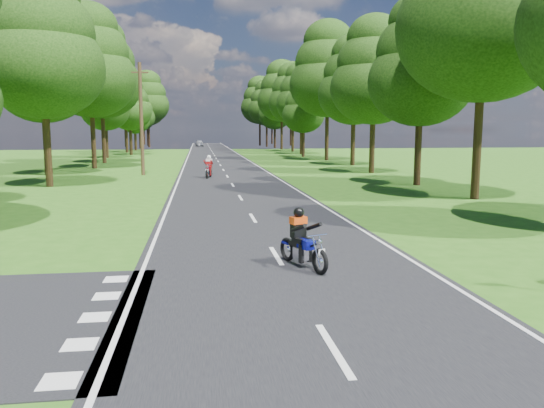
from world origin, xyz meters
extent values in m
plane|color=#295B14|center=(0.00, 0.00, 0.00)|extent=(160.00, 160.00, 0.00)
cube|color=black|center=(0.00, 50.00, 0.01)|extent=(7.00, 140.00, 0.02)
cube|color=silver|center=(0.00, -4.00, 0.02)|extent=(0.12, 2.00, 0.01)
cube|color=silver|center=(0.00, 2.00, 0.02)|extent=(0.12, 2.00, 0.01)
cube|color=silver|center=(0.00, 8.00, 0.02)|extent=(0.12, 2.00, 0.01)
cube|color=silver|center=(0.00, 14.00, 0.02)|extent=(0.12, 2.00, 0.01)
cube|color=silver|center=(0.00, 20.00, 0.02)|extent=(0.12, 2.00, 0.01)
cube|color=silver|center=(0.00, 26.00, 0.02)|extent=(0.12, 2.00, 0.01)
cube|color=silver|center=(0.00, 32.00, 0.02)|extent=(0.12, 2.00, 0.01)
cube|color=silver|center=(0.00, 38.00, 0.02)|extent=(0.12, 2.00, 0.01)
cube|color=silver|center=(0.00, 44.00, 0.02)|extent=(0.12, 2.00, 0.01)
cube|color=silver|center=(0.00, 50.00, 0.02)|extent=(0.12, 2.00, 0.01)
cube|color=silver|center=(0.00, 56.00, 0.02)|extent=(0.12, 2.00, 0.01)
cube|color=silver|center=(0.00, 62.00, 0.02)|extent=(0.12, 2.00, 0.01)
cube|color=silver|center=(0.00, 68.00, 0.02)|extent=(0.12, 2.00, 0.01)
cube|color=silver|center=(0.00, 74.00, 0.02)|extent=(0.12, 2.00, 0.01)
cube|color=silver|center=(0.00, 80.00, 0.02)|extent=(0.12, 2.00, 0.01)
cube|color=silver|center=(0.00, 86.00, 0.02)|extent=(0.12, 2.00, 0.01)
cube|color=silver|center=(0.00, 92.00, 0.02)|extent=(0.12, 2.00, 0.01)
cube|color=silver|center=(0.00, 98.00, 0.02)|extent=(0.12, 2.00, 0.01)
cube|color=silver|center=(0.00, 104.00, 0.02)|extent=(0.12, 2.00, 0.01)
cube|color=silver|center=(0.00, 110.00, 0.02)|extent=(0.12, 2.00, 0.01)
cube|color=silver|center=(0.00, 116.00, 0.02)|extent=(0.12, 2.00, 0.01)
cube|color=silver|center=(-3.30, 50.00, 0.02)|extent=(0.10, 140.00, 0.01)
cube|color=silver|center=(3.30, 50.00, 0.02)|extent=(0.10, 140.00, 0.01)
cube|color=silver|center=(-3.80, -4.50, 0.02)|extent=(0.50, 0.50, 0.01)
cube|color=silver|center=(-3.80, -3.30, 0.02)|extent=(0.50, 0.50, 0.01)
cube|color=silver|center=(-3.80, -2.10, 0.02)|extent=(0.50, 0.50, 0.01)
cube|color=silver|center=(-3.80, -0.90, 0.02)|extent=(0.50, 0.50, 0.01)
cube|color=silver|center=(-3.80, 0.30, 0.02)|extent=(0.50, 0.50, 0.01)
cylinder|color=black|center=(-10.57, 20.76, 1.96)|extent=(0.40, 0.40, 3.91)
ellipsoid|color=black|center=(-10.57, 20.76, 6.78)|extent=(6.85, 6.85, 5.82)
ellipsoid|color=black|center=(-10.57, 20.76, 8.68)|extent=(5.87, 5.87, 4.99)
cylinder|color=black|center=(-12.94, 29.18, 1.90)|extent=(0.40, 0.40, 3.79)
ellipsoid|color=black|center=(-12.94, 29.18, 6.57)|extent=(6.64, 6.64, 5.64)
ellipsoid|color=black|center=(-12.94, 29.18, 8.41)|extent=(5.69, 5.69, 4.84)
ellipsoid|color=black|center=(-12.94, 29.18, 10.26)|extent=(4.27, 4.27, 3.63)
cylinder|color=black|center=(-10.82, 35.60, 2.16)|extent=(0.40, 0.40, 4.32)
ellipsoid|color=black|center=(-10.82, 35.60, 7.47)|extent=(7.56, 7.56, 6.42)
ellipsoid|color=black|center=(-10.82, 35.60, 9.58)|extent=(6.48, 6.48, 5.51)
ellipsoid|color=black|center=(-10.82, 35.60, 11.68)|extent=(4.86, 4.86, 4.13)
cylinder|color=black|center=(-11.26, 43.10, 2.20)|extent=(0.40, 0.40, 4.40)
ellipsoid|color=black|center=(-11.26, 43.10, 7.62)|extent=(7.71, 7.71, 6.55)
ellipsoid|color=black|center=(-11.26, 43.10, 9.77)|extent=(6.60, 6.60, 5.61)
ellipsoid|color=black|center=(-11.26, 43.10, 11.92)|extent=(4.95, 4.95, 4.21)
cylinder|color=black|center=(-12.61, 52.78, 1.60)|extent=(0.40, 0.40, 3.20)
ellipsoid|color=black|center=(-12.61, 52.78, 5.54)|extent=(5.60, 5.60, 4.76)
ellipsoid|color=black|center=(-12.61, 52.78, 7.10)|extent=(4.80, 4.80, 4.08)
ellipsoid|color=black|center=(-12.61, 52.78, 8.66)|extent=(3.60, 3.60, 3.06)
cylinder|color=black|center=(-10.75, 60.15, 1.61)|extent=(0.40, 0.40, 3.22)
ellipsoid|color=black|center=(-10.75, 60.15, 5.58)|extent=(5.64, 5.64, 4.79)
ellipsoid|color=black|center=(-10.75, 60.15, 7.15)|extent=(4.83, 4.83, 4.11)
ellipsoid|color=black|center=(-10.75, 60.15, 8.72)|extent=(3.62, 3.62, 3.08)
cylinder|color=black|center=(-12.29, 67.91, 1.80)|extent=(0.40, 0.40, 3.61)
ellipsoid|color=black|center=(-12.29, 67.91, 6.25)|extent=(6.31, 6.31, 5.37)
ellipsoid|color=black|center=(-12.29, 67.91, 8.01)|extent=(5.41, 5.41, 4.60)
ellipsoid|color=black|center=(-12.29, 67.91, 9.76)|extent=(4.06, 4.06, 3.45)
cylinder|color=black|center=(-11.94, 75.74, 1.33)|extent=(0.40, 0.40, 2.67)
ellipsoid|color=black|center=(-11.94, 75.74, 4.62)|extent=(4.67, 4.67, 3.97)
ellipsoid|color=black|center=(-11.94, 75.74, 5.92)|extent=(4.00, 4.00, 3.40)
ellipsoid|color=black|center=(-11.94, 75.74, 7.22)|extent=(3.00, 3.00, 2.55)
cylinder|color=black|center=(-12.18, 84.90, 1.54)|extent=(0.40, 0.40, 3.09)
ellipsoid|color=black|center=(-12.18, 84.90, 5.34)|extent=(5.40, 5.40, 4.59)
ellipsoid|color=black|center=(-12.18, 84.90, 6.85)|extent=(4.63, 4.63, 3.93)
ellipsoid|color=black|center=(-12.18, 84.90, 8.35)|extent=(3.47, 3.47, 2.95)
cylinder|color=black|center=(-11.23, 91.41, 2.24)|extent=(0.40, 0.40, 4.48)
ellipsoid|color=black|center=(-11.23, 91.41, 7.75)|extent=(7.84, 7.84, 6.66)
ellipsoid|color=black|center=(-11.23, 91.41, 9.94)|extent=(6.72, 6.72, 5.71)
ellipsoid|color=black|center=(-11.23, 91.41, 12.12)|extent=(5.04, 5.04, 4.28)
cylinder|color=black|center=(-12.28, 100.39, 2.05)|extent=(0.40, 0.40, 4.09)
ellipsoid|color=black|center=(-12.28, 100.39, 7.09)|extent=(7.16, 7.16, 6.09)
ellipsoid|color=black|center=(-12.28, 100.39, 9.08)|extent=(6.14, 6.14, 5.22)
ellipsoid|color=black|center=(-12.28, 100.39, 11.08)|extent=(4.61, 4.61, 3.92)
cylinder|color=black|center=(11.06, 12.20, 2.28)|extent=(0.40, 0.40, 4.56)
ellipsoid|color=black|center=(11.06, 12.20, 7.89)|extent=(7.98, 7.98, 6.78)
cylinder|color=black|center=(10.92, 18.69, 1.75)|extent=(0.40, 0.40, 3.49)
ellipsoid|color=black|center=(10.92, 18.69, 6.05)|extent=(6.12, 6.12, 5.20)
ellipsoid|color=black|center=(10.92, 18.69, 7.75)|extent=(5.24, 5.24, 4.46)
ellipsoid|color=black|center=(10.92, 18.69, 9.46)|extent=(3.93, 3.93, 3.34)
cylinder|color=black|center=(11.06, 27.58, 1.85)|extent=(0.40, 0.40, 3.69)
ellipsoid|color=black|center=(11.06, 27.58, 6.39)|extent=(6.46, 6.46, 5.49)
ellipsoid|color=black|center=(11.06, 27.58, 8.19)|extent=(5.54, 5.54, 4.71)
ellipsoid|color=black|center=(11.06, 27.58, 9.99)|extent=(4.15, 4.15, 3.53)
cylinder|color=black|center=(12.17, 36.42, 1.87)|extent=(0.40, 0.40, 3.74)
ellipsoid|color=black|center=(12.17, 36.42, 6.48)|extent=(6.55, 6.55, 5.57)
ellipsoid|color=black|center=(12.17, 36.42, 8.31)|extent=(5.62, 5.62, 4.77)
ellipsoid|color=black|center=(12.17, 36.42, 10.13)|extent=(4.21, 4.21, 3.58)
cylinder|color=black|center=(11.72, 44.72, 2.32)|extent=(0.40, 0.40, 4.64)
ellipsoid|color=black|center=(11.72, 44.72, 8.04)|extent=(8.12, 8.12, 6.91)
ellipsoid|color=black|center=(11.72, 44.72, 10.30)|extent=(6.96, 6.96, 5.92)
ellipsoid|color=black|center=(11.72, 44.72, 12.56)|extent=(5.22, 5.22, 4.44)
cylinder|color=black|center=(10.55, 51.92, 1.45)|extent=(0.40, 0.40, 2.91)
ellipsoid|color=black|center=(10.55, 51.92, 5.03)|extent=(5.09, 5.09, 4.33)
ellipsoid|color=black|center=(10.55, 51.92, 6.45)|extent=(4.36, 4.36, 3.71)
ellipsoid|color=black|center=(10.55, 51.92, 7.87)|extent=(3.27, 3.27, 2.78)
cylinder|color=black|center=(11.77, 59.40, 1.94)|extent=(0.40, 0.40, 3.88)
ellipsoid|color=black|center=(11.77, 59.40, 6.71)|extent=(6.78, 6.78, 5.77)
ellipsoid|color=black|center=(11.77, 59.40, 8.60)|extent=(5.81, 5.81, 4.94)
ellipsoid|color=black|center=(11.77, 59.40, 10.49)|extent=(4.36, 4.36, 3.71)
cylinder|color=black|center=(12.10, 67.87, 2.09)|extent=(0.40, 0.40, 4.18)
ellipsoid|color=black|center=(12.10, 67.87, 7.23)|extent=(7.31, 7.31, 6.21)
ellipsoid|color=black|center=(12.10, 67.87, 9.27)|extent=(6.27, 6.27, 5.33)
ellipsoid|color=black|center=(12.10, 67.87, 11.31)|extent=(4.70, 4.70, 4.00)
cylinder|color=black|center=(11.80, 76.83, 2.32)|extent=(0.40, 0.40, 4.63)
ellipsoid|color=black|center=(11.80, 76.83, 8.02)|extent=(8.11, 8.11, 6.89)
ellipsoid|color=black|center=(11.80, 76.83, 10.28)|extent=(6.95, 6.95, 5.91)
ellipsoid|color=black|center=(11.80, 76.83, 12.54)|extent=(5.21, 5.21, 4.43)
cylinder|color=black|center=(11.69, 84.12, 1.68)|extent=(0.40, 0.40, 3.36)
ellipsoid|color=black|center=(11.69, 84.12, 5.82)|extent=(5.88, 5.88, 5.00)
ellipsoid|color=black|center=(11.69, 84.12, 7.46)|extent=(5.04, 5.04, 4.29)
ellipsoid|color=black|center=(11.69, 84.12, 9.10)|extent=(3.78, 3.78, 3.21)
cylinder|color=black|center=(11.14, 91.34, 2.04)|extent=(0.40, 0.40, 4.09)
ellipsoid|color=black|center=(11.14, 91.34, 7.07)|extent=(7.15, 7.15, 6.08)
ellipsoid|color=black|center=(11.14, 91.34, 9.07)|extent=(6.13, 6.13, 5.21)
ellipsoid|color=black|center=(11.14, 91.34, 11.06)|extent=(4.60, 4.60, 3.91)
cylinder|color=black|center=(10.68, 99.10, 2.24)|extent=(0.40, 0.40, 4.48)
ellipsoid|color=black|center=(10.68, 99.10, 7.76)|extent=(7.84, 7.84, 6.66)
ellipsoid|color=black|center=(10.68, 99.10, 9.94)|extent=(6.72, 6.72, 5.71)
ellipsoid|color=black|center=(10.68, 99.10, 12.13)|extent=(5.04, 5.04, 4.28)
cylinder|color=black|center=(-14.00, 110.00, 1.92)|extent=(0.40, 0.40, 3.84)
ellipsoid|color=black|center=(-14.00, 110.00, 6.65)|extent=(6.72, 6.72, 5.71)
ellipsoid|color=black|center=(-14.00, 110.00, 8.52)|extent=(5.76, 5.76, 4.90)
ellipsoid|color=black|center=(-14.00, 110.00, 10.39)|extent=(4.32, 4.32, 3.67)
cylinder|color=black|center=(15.00, 112.00, 2.08)|extent=(0.40, 0.40, 4.16)
ellipsoid|color=black|center=(15.00, 112.00, 7.20)|extent=(7.28, 7.28, 6.19)
ellipsoid|color=black|center=(15.00, 112.00, 9.23)|extent=(6.24, 6.24, 5.30)
ellipsoid|color=black|center=(15.00, 112.00, 11.26)|extent=(4.68, 4.68, 3.98)
cylinder|color=black|center=(-16.00, 95.00, 1.76)|extent=(0.40, 0.40, 3.52)
ellipsoid|color=black|center=(-16.00, 95.00, 6.09)|extent=(6.16, 6.16, 5.24)
ellipsoid|color=black|center=(-16.00, 95.00, 7.81)|extent=(5.28, 5.28, 4.49)
ellipsoid|color=black|center=(-16.00, 95.00, 9.53)|extent=(3.96, 3.96, 3.37)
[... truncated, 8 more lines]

